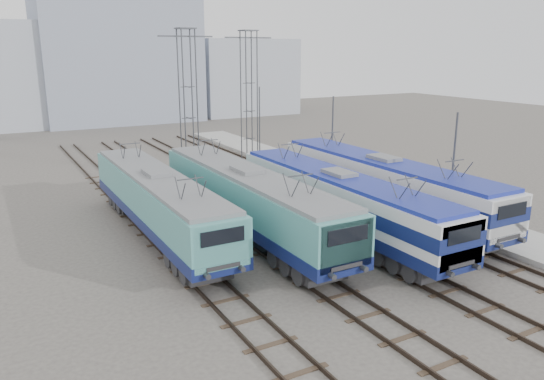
{
  "coord_description": "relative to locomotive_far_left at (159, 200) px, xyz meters",
  "views": [
    {
      "loc": [
        -15.05,
        -19.04,
        10.43
      ],
      "look_at": [
        -0.58,
        7.0,
        2.5
      ],
      "focal_mm": 35.0,
      "sensor_mm": 36.0,
      "label": 1
    }
  ],
  "objects": [
    {
      "name": "ground",
      "position": [
        6.75,
        -8.94,
        -2.25
      ],
      "size": [
        160.0,
        160.0,
        0.0
      ],
      "primitive_type": "plane",
      "color": "#514C47"
    },
    {
      "name": "platform",
      "position": [
        16.95,
        -0.94,
        -2.1
      ],
      "size": [
        4.0,
        70.0,
        0.3
      ],
      "primitive_type": "cube",
      "color": "#9E9E99",
      "rests_on": "ground"
    },
    {
      "name": "locomotive_far_left",
      "position": [
        0.0,
        0.0,
        0.0
      ],
      "size": [
        2.86,
        18.04,
        3.4
      ],
      "color": "navy",
      "rests_on": "ground"
    },
    {
      "name": "locomotive_center_left",
      "position": [
        4.5,
        -2.29,
        0.08
      ],
      "size": [
        2.96,
        18.7,
        3.52
      ],
      "color": "navy",
      "rests_on": "ground"
    },
    {
      "name": "locomotive_center_right",
      "position": [
        9.0,
        -4.76,
        0.04
      ],
      "size": [
        2.83,
        17.88,
        3.36
      ],
      "color": "navy",
      "rests_on": "ground"
    },
    {
      "name": "locomotive_far_right",
      "position": [
        13.5,
        -3.28,
        0.12
      ],
      "size": [
        2.94,
        18.6,
        3.5
      ],
      "color": "navy",
      "rests_on": "ground"
    },
    {
      "name": "catenary_tower_west",
      "position": [
        6.75,
        13.06,
        4.39
      ],
      "size": [
        4.5,
        1.2,
        12.0
      ],
      "color": "#3F4247",
      "rests_on": "ground"
    },
    {
      "name": "catenary_tower_east",
      "position": [
        13.25,
        15.06,
        4.39
      ],
      "size": [
        4.5,
        1.2,
        12.0
      ],
      "color": "#3F4247",
      "rests_on": "ground"
    },
    {
      "name": "mast_front",
      "position": [
        15.35,
        -6.94,
        1.25
      ],
      "size": [
        0.12,
        0.12,
        7.0
      ],
      "primitive_type": "cylinder",
      "color": "#3F4247",
      "rests_on": "ground"
    },
    {
      "name": "mast_mid",
      "position": [
        15.35,
        5.06,
        1.25
      ],
      "size": [
        0.12,
        0.12,
        7.0
      ],
      "primitive_type": "cylinder",
      "color": "#3F4247",
      "rests_on": "ground"
    },
    {
      "name": "mast_rear",
      "position": [
        15.35,
        17.06,
        1.25
      ],
      "size": [
        0.12,
        0.12,
        7.0
      ],
      "primitive_type": "cylinder",
      "color": "#3F4247",
      "rests_on": "ground"
    },
    {
      "name": "safety_cone",
      "position": [
        16.75,
        -8.9,
        -1.68
      ],
      "size": [
        0.35,
        0.35,
        0.54
      ],
      "primitive_type": "cone",
      "color": "orange",
      "rests_on": "platform"
    },
    {
      "name": "building_center",
      "position": [
        10.75,
        53.06,
        6.75
      ],
      "size": [
        22.0,
        14.0,
        18.0
      ],
      "primitive_type": "cube",
      "color": "#8A94A8",
      "rests_on": "ground"
    },
    {
      "name": "building_east",
      "position": [
        30.75,
        53.06,
        3.75
      ],
      "size": [
        16.0,
        12.0,
        12.0
      ],
      "primitive_type": "cube",
      "color": "#A2AAB7",
      "rests_on": "ground"
    }
  ]
}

